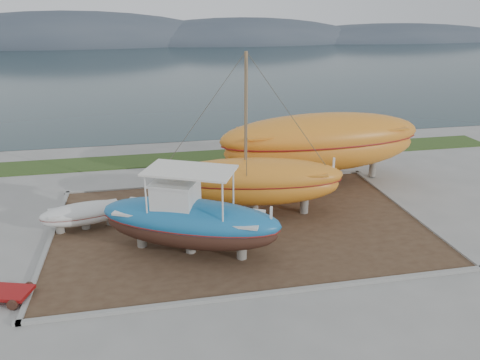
{
  "coord_description": "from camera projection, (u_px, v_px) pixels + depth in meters",
  "views": [
    {
      "loc": [
        -4.22,
        -16.79,
        10.43
      ],
      "look_at": [
        -0.02,
        4.0,
        2.46
      ],
      "focal_mm": 35.0,
      "sensor_mm": 36.0,
      "label": 1
    }
  ],
  "objects": [
    {
      "name": "white_dinghy",
      "position": [
        85.0,
        216.0,
        22.95
      ],
      "size": [
        4.4,
        2.38,
        1.25
      ],
      "primitive_type": null,
      "rotation": [
        0.0,
        0.0,
        0.2
      ],
      "color": "silver",
      "rests_on": "dirt_patch"
    },
    {
      "name": "grass_strip",
      "position": [
        209.0,
        157.0,
        34.07
      ],
      "size": [
        44.0,
        3.0,
        0.08
      ],
      "primitive_type": "cube",
      "color": "#284219",
      "rests_on": "ground"
    },
    {
      "name": "sea",
      "position": [
        167.0,
        67.0,
        84.09
      ],
      "size": [
        260.0,
        100.0,
        0.04
      ],
      "primitive_type": null,
      "color": "#182C30",
      "rests_on": "ground"
    },
    {
      "name": "ground",
      "position": [
        259.0,
        267.0,
        19.86
      ],
      "size": [
        140.0,
        140.0,
        0.0
      ],
      "primitive_type": "plane",
      "color": "gray",
      "rests_on": "ground"
    },
    {
      "name": "mountain_ridge",
      "position": [
        157.0,
        43.0,
        134.55
      ],
      "size": [
        200.0,
        36.0,
        20.0
      ],
      "primitive_type": null,
      "color": "#333D49",
      "rests_on": "ground"
    },
    {
      "name": "curb_frame",
      "position": [
        240.0,
        224.0,
        23.5
      ],
      "size": [
        18.6,
        12.6,
        0.15
      ],
      "primitive_type": null,
      "color": "gray",
      "rests_on": "ground"
    },
    {
      "name": "dirt_patch",
      "position": [
        240.0,
        225.0,
        23.52
      ],
      "size": [
        18.0,
        12.0,
        0.06
      ],
      "primitive_type": "cube",
      "color": "#422D1E",
      "rests_on": "ground"
    },
    {
      "name": "orange_bare_hull",
      "position": [
        321.0,
        149.0,
        28.59
      ],
      "size": [
        12.86,
        4.41,
        4.16
      ],
      "primitive_type": null,
      "rotation": [
        0.0,
        0.0,
        0.05
      ],
      "color": "orange",
      "rests_on": "dirt_patch"
    },
    {
      "name": "blue_caique",
      "position": [
        189.0,
        212.0,
        20.24
      ],
      "size": [
        8.44,
        5.71,
        3.91
      ],
      "primitive_type": null,
      "rotation": [
        0.0,
        0.0,
        -0.43
      ],
      "color": "#1A69A5",
      "rests_on": "dirt_patch"
    },
    {
      "name": "red_trailer",
      "position": [
        7.0,
        295.0,
        17.6
      ],
      "size": [
        2.87,
        2.02,
        0.37
      ],
      "primitive_type": null,
      "rotation": [
        0.0,
        0.0,
        -0.3
      ],
      "color": "maroon",
      "rests_on": "ground"
    },
    {
      "name": "orange_sailboat",
      "position": [
        255.0,
        137.0,
        23.34
      ],
      "size": [
        9.51,
        4.2,
        8.34
      ],
      "primitive_type": null,
      "rotation": [
        0.0,
        0.0,
        -0.17
      ],
      "color": "orange",
      "rests_on": "dirt_patch"
    }
  ]
}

